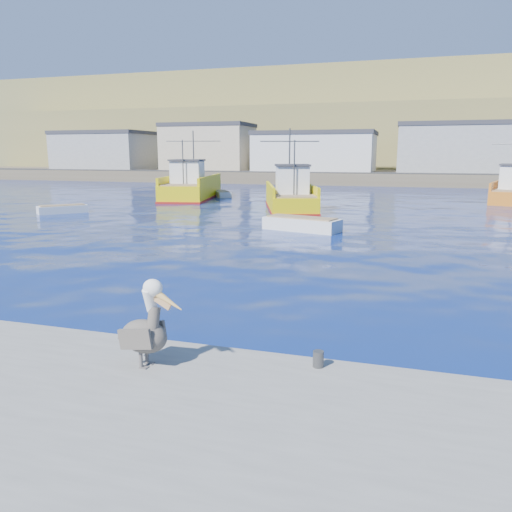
{
  "coord_description": "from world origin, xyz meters",
  "views": [
    {
      "loc": [
        4.39,
        -11.82,
        4.29
      ],
      "look_at": [
        0.11,
        2.18,
        1.29
      ],
      "focal_mm": 35.0,
      "sensor_mm": 36.0,
      "label": 1
    }
  ],
  "objects_px": {
    "trawler_yellow_a": "(191,187)",
    "skiff_extra": "(223,194)",
    "pelican": "(146,329)",
    "skiff_left": "(63,210)",
    "skiff_mid": "(302,225)",
    "trawler_yellow_b": "(290,197)"
  },
  "relations": [
    {
      "from": "skiff_mid",
      "to": "skiff_extra",
      "type": "height_order",
      "value": "skiff_mid"
    },
    {
      "from": "skiff_extra",
      "to": "trawler_yellow_a",
      "type": "bearing_deg",
      "value": -127.42
    },
    {
      "from": "skiff_left",
      "to": "skiff_extra",
      "type": "relative_size",
      "value": 0.95
    },
    {
      "from": "trawler_yellow_a",
      "to": "trawler_yellow_b",
      "type": "xyz_separation_m",
      "value": [
        11.47,
        -6.71,
        -0.11
      ]
    },
    {
      "from": "skiff_extra",
      "to": "pelican",
      "type": "relative_size",
      "value": 2.15
    },
    {
      "from": "skiff_left",
      "to": "skiff_extra",
      "type": "xyz_separation_m",
      "value": [
        6.18,
        16.87,
        0.0
      ]
    },
    {
      "from": "skiff_left",
      "to": "pelican",
      "type": "bearing_deg",
      "value": -49.41
    },
    {
      "from": "skiff_left",
      "to": "skiff_mid",
      "type": "distance_m",
      "value": 18.87
    },
    {
      "from": "skiff_mid",
      "to": "trawler_yellow_b",
      "type": "bearing_deg",
      "value": 106.55
    },
    {
      "from": "pelican",
      "to": "skiff_extra",
      "type": "bearing_deg",
      "value": 108.94
    },
    {
      "from": "trawler_yellow_a",
      "to": "skiff_extra",
      "type": "bearing_deg",
      "value": 52.58
    },
    {
      "from": "skiff_mid",
      "to": "skiff_extra",
      "type": "bearing_deg",
      "value": 121.78
    },
    {
      "from": "pelican",
      "to": "skiff_left",
      "type": "bearing_deg",
      "value": 130.59
    },
    {
      "from": "skiff_mid",
      "to": "skiff_extra",
      "type": "xyz_separation_m",
      "value": [
        -12.42,
        20.05,
        -0.07
      ]
    },
    {
      "from": "pelican",
      "to": "trawler_yellow_a",
      "type": "bearing_deg",
      "value": 113.13
    },
    {
      "from": "trawler_yellow_a",
      "to": "skiff_mid",
      "type": "distance_m",
      "value": 22.57
    },
    {
      "from": "trawler_yellow_b",
      "to": "skiff_left",
      "type": "xyz_separation_m",
      "value": [
        -15.48,
        -7.33,
        -0.73
      ]
    },
    {
      "from": "skiff_mid",
      "to": "skiff_left",
      "type": "bearing_deg",
      "value": 170.31
    },
    {
      "from": "skiff_extra",
      "to": "pelican",
      "type": "distance_m",
      "value": 42.49
    },
    {
      "from": "pelican",
      "to": "skiff_mid",
      "type": "bearing_deg",
      "value": 93.88
    },
    {
      "from": "skiff_left",
      "to": "pelican",
      "type": "xyz_separation_m",
      "value": [
        19.97,
        -23.31,
        0.97
      ]
    },
    {
      "from": "skiff_left",
      "to": "trawler_yellow_a",
      "type": "bearing_deg",
      "value": 74.03
    }
  ]
}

